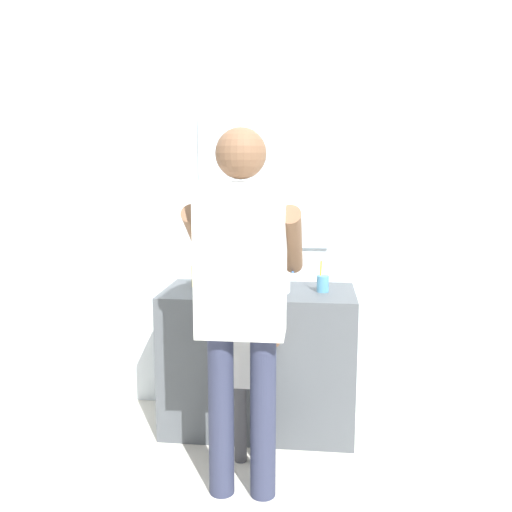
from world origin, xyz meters
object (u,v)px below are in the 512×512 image
object	(u,v)px
toothbrush_cup	(323,283)
adult_parent	(242,282)
child_toddler	(251,360)
soap_bottle	(196,276)

from	to	relation	value
toothbrush_cup	adult_parent	size ratio (longest dim) A/B	0.12
toothbrush_cup	adult_parent	xyz separation A→B (m)	(-0.38, -0.69, 0.14)
child_toddler	adult_parent	xyz separation A→B (m)	(-0.01, -0.29, 0.48)
toothbrush_cup	soap_bottle	xyz separation A→B (m)	(-0.76, 0.06, 0.02)
soap_bottle	child_toddler	bearing A→B (deg)	-50.06
child_toddler	soap_bottle	bearing A→B (deg)	129.94
toothbrush_cup	soap_bottle	size ratio (longest dim) A/B	1.25
toothbrush_cup	child_toddler	distance (m)	0.64
toothbrush_cup	soap_bottle	world-z (taller)	toothbrush_cup
adult_parent	soap_bottle	bearing A→B (deg)	116.99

